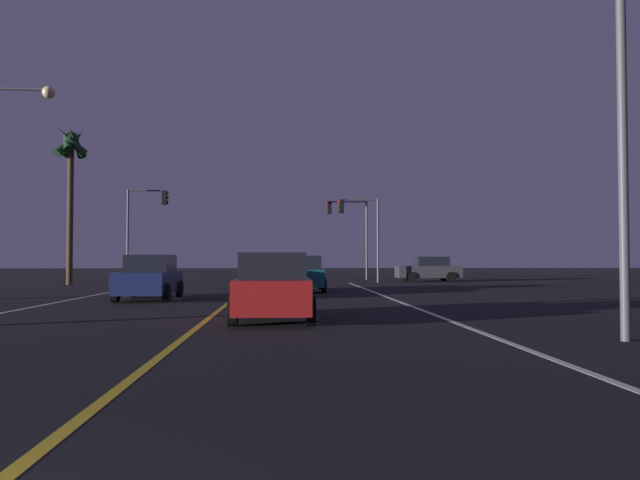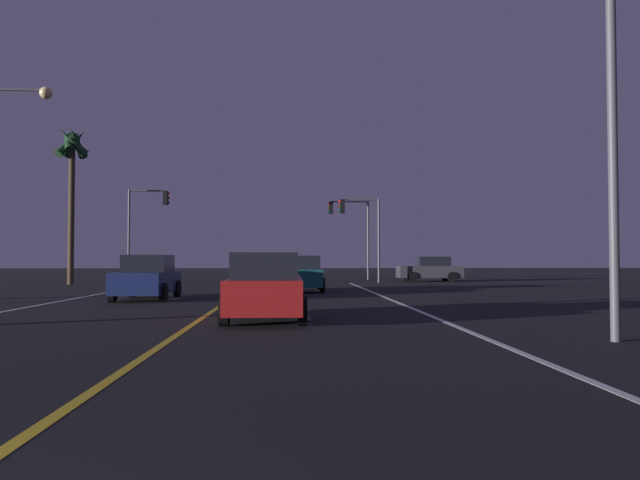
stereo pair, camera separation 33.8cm
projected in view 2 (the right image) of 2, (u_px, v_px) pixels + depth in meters
lane_edge_right at (423, 313)px, 17.49m from camera, size 0.16×42.90×0.01m
lane_center_divider at (209, 313)px, 17.19m from camera, size 0.16×42.90×0.01m
car_oncoming at (147, 278)px, 23.21m from camera, size 2.02×4.30×1.70m
car_ahead_far at (302, 274)px, 29.12m from camera, size 2.02×4.30×1.70m
car_crossing_side at (430, 269)px, 41.53m from camera, size 4.30×2.02×1.70m
car_lead_same_lane at (266, 288)px, 15.37m from camera, size 2.02×4.30×1.70m
traffic_light_near_right at (360, 221)px, 39.56m from camera, size 2.70×0.36×5.46m
traffic_light_near_left at (147, 215)px, 38.92m from camera, size 2.63×0.36×5.96m
traffic_light_far_right at (349, 222)px, 45.05m from camera, size 3.07×0.36×5.83m
street_lamp_right_near at (589, 50)px, 11.53m from camera, size 2.09×0.44×8.80m
street_lamp_left_mid at (2, 163)px, 21.37m from camera, size 2.33×0.44×7.66m
palm_tree_left_far at (72, 157)px, 36.87m from camera, size 2.09×2.21×9.61m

